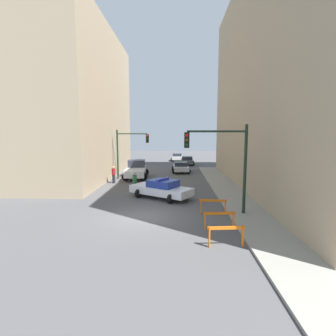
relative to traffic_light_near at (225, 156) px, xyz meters
name	(u,v)px	position (x,y,z in m)	size (l,w,h in m)	color
ground_plane	(143,217)	(-4.73, -0.58, -3.53)	(120.00, 120.00, 0.00)	#4C4C4F
sidewalk_right	(251,217)	(1.47, -0.58, -3.47)	(2.40, 44.00, 0.12)	gray
building_corner_left	(49,105)	(-16.73, 13.42, 4.35)	(14.00, 20.00, 15.77)	tan
building_right	(317,79)	(8.67, 7.42, 5.74)	(12.00, 28.00, 18.54)	tan
traffic_light_near	(225,156)	(0.00, 0.00, 0.00)	(3.64, 0.35, 5.20)	black
traffic_light_far	(128,147)	(-8.03, 12.41, -0.13)	(3.44, 0.35, 5.20)	black
police_car	(161,189)	(-3.94, 3.89, -2.81)	(4.96, 4.09, 1.52)	white
white_truck	(136,169)	(-7.26, 13.08, -2.62)	(2.88, 5.53, 1.90)	silver
parked_car_near	(181,167)	(-2.31, 17.38, -2.86)	(2.39, 4.37, 1.31)	silver
parked_car_mid	(187,161)	(-1.23, 25.36, -2.86)	(2.36, 4.35, 1.31)	#474C51
parked_car_far	(177,157)	(-2.75, 31.50, -2.86)	(2.33, 4.33, 1.31)	silver
pedestrian_crossing	(135,182)	(-6.27, 5.87, -2.67)	(0.50, 0.50, 1.66)	#474C66
pedestrian_corner	(114,174)	(-8.95, 9.76, -2.67)	(0.46, 0.46, 1.66)	black
barrier_front	(226,233)	(-0.69, -4.50, -2.91)	(1.60, 0.29, 0.90)	orange
barrier_mid	(219,217)	(-0.65, -2.46, -2.91)	(1.60, 0.30, 0.90)	orange
barrier_back	(213,204)	(-0.62, 0.09, -2.91)	(1.60, 0.28, 0.90)	orange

